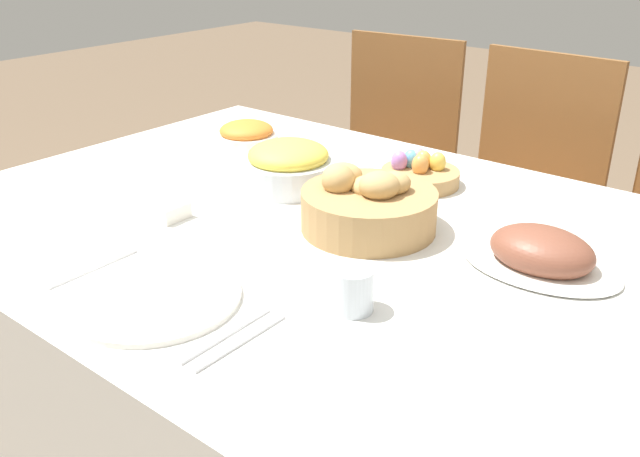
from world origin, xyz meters
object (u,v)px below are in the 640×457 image
chair_far_left (384,166)px  dinner_plate (154,297)px  ham_platter (541,254)px  fork (94,268)px  bread_basket (368,205)px  pineapple_bowl (288,165)px  knife (226,334)px  carrot_bowl (247,139)px  chair_far_center (517,199)px  spoon (241,342)px  drinking_cup (353,290)px  butter_dish (162,208)px  egg_basket (420,173)px

chair_far_left → dinner_plate: bearing=-76.2°
ham_platter → fork: size_ratio=1.57×
ham_platter → bread_basket: bearing=-170.1°
pineapple_bowl → knife: (0.33, -0.51, -0.05)m
dinner_plate → chair_far_left: bearing=108.2°
carrot_bowl → knife: size_ratio=0.89×
chair_far_center → spoon: 1.33m
drinking_cup → spoon: bearing=-111.7°
ham_platter → carrot_bowl: bearing=171.6°
fork → knife: same height
pineapple_bowl → drinking_cup: pineapple_bowl is taller
carrot_bowl → butter_dish: 0.41m
dinner_plate → butter_dish: 0.34m
carrot_bowl → spoon: (0.59, -0.61, -0.04)m
spoon → knife: bearing=-179.6°
ham_platter → spoon: ham_platter is taller
ham_platter → drinking_cup: bearing=-118.3°
chair_far_center → dinner_plate: (-0.06, -1.31, 0.23)m
carrot_bowl → knife: (0.56, -0.61, -0.04)m
chair_far_center → knife: (0.10, -1.31, 0.23)m
chair_far_left → knife: size_ratio=5.21×
chair_far_left → carrot_bowl: chair_far_left is taller
fork → drinking_cup: drinking_cup is taller
butter_dish → chair_far_left: bearing=99.0°
egg_basket → ham_platter: (0.38, -0.22, -0.00)m
butter_dish → knife: bearing=-28.3°
egg_basket → fork: egg_basket is taller
carrot_bowl → dinner_plate: size_ratio=0.58×
egg_basket → drinking_cup: egg_basket is taller
ham_platter → fork: (-0.60, -0.49, -0.02)m
fork → drinking_cup: size_ratio=2.53×
chair_far_left → pineapple_bowl: 0.88m
pineapple_bowl → fork: (0.00, -0.51, -0.05)m
pineapple_bowl → knife: size_ratio=1.19×
chair_far_left → carrot_bowl: bearing=-91.3°
egg_basket → spoon: bearing=-79.2°
carrot_bowl → fork: 0.66m
fork → knife: size_ratio=1.00×
ham_platter → chair_far_left: bearing=136.6°
dinner_plate → butter_dish: butter_dish is taller
ham_platter → dinner_plate: ham_platter is taller
carrot_bowl → spoon: 0.85m
bread_basket → knife: bread_basket is taller
chair_far_left → bread_basket: size_ratio=3.54×
fork → chair_far_left: bearing=101.1°
knife → chair_far_center: bearing=94.1°
ham_platter → dinner_plate: size_ratio=1.01×
chair_far_left → butter_dish: size_ratio=8.64×
chair_far_left → fork: 1.35m
egg_basket → drinking_cup: (0.20, -0.54, 0.01)m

